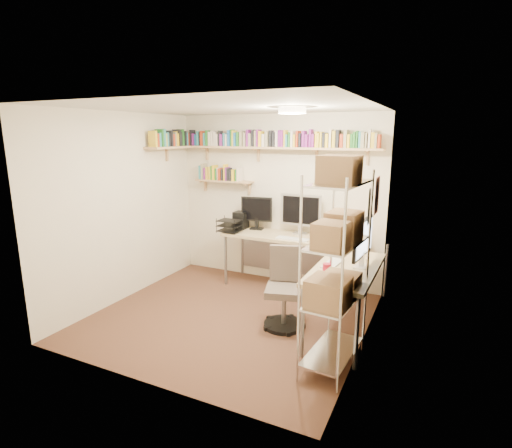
{
  "coord_description": "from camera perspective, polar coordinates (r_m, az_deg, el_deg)",
  "views": [
    {
      "loc": [
        2.26,
        -3.99,
        2.22
      ],
      "look_at": [
        0.1,
        0.55,
        1.08
      ],
      "focal_mm": 28.0,
      "sensor_mm": 36.0,
      "label": 1
    }
  ],
  "objects": [
    {
      "name": "corner_desk",
      "position": [
        5.42,
        5.79,
        -2.59
      ],
      "size": [
        2.41,
        2.07,
        1.38
      ],
      "color": "tan",
      "rests_on": "ground"
    },
    {
      "name": "wall_shelves",
      "position": [
        5.92,
        -1.44,
        10.92
      ],
      "size": [
        3.12,
        1.09,
        0.8
      ],
      "color": "tan",
      "rests_on": "ground"
    },
    {
      "name": "room_shell",
      "position": [
        4.63,
        -4.03,
        4.43
      ],
      "size": [
        3.24,
        3.04,
        2.52
      ],
      "color": "beige",
      "rests_on": "ground"
    },
    {
      "name": "office_chair",
      "position": [
        4.74,
        4.1,
        -9.86
      ],
      "size": [
        0.51,
        0.52,
        0.94
      ],
      "rotation": [
        0.0,
        0.0,
        0.28
      ],
      "color": "black",
      "rests_on": "ground"
    },
    {
      "name": "ground",
      "position": [
        5.09,
        -3.8,
        -13.09
      ],
      "size": [
        3.2,
        3.2,
        0.0
      ],
      "primitive_type": "plane",
      "color": "#48301F",
      "rests_on": "ground"
    },
    {
      "name": "wire_rack",
      "position": [
        3.72,
        11.41,
        -3.43
      ],
      "size": [
        0.47,
        0.85,
        2.04
      ],
      "rotation": [
        0.0,
        0.0,
        -0.09
      ],
      "color": "silver",
      "rests_on": "ground"
    }
  ]
}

